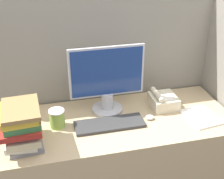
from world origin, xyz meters
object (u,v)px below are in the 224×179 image
at_px(keyboard, 110,124).
at_px(coffee_cup, 57,118).
at_px(book_stack, 22,126).
at_px(desk_telephone, 163,101).
at_px(mouse, 150,117).
at_px(monitor, 107,82).

distance_m(keyboard, coffee_cup, 0.34).
bearing_deg(coffee_cup, book_stack, -144.21).
height_order(keyboard, book_stack, book_stack).
xyz_separation_m(keyboard, coffee_cup, (-0.33, 0.07, 0.05)).
xyz_separation_m(coffee_cup, desk_telephone, (0.75, 0.07, -0.01)).
height_order(mouse, coffee_cup, coffee_cup).
xyz_separation_m(monitor, book_stack, (-0.56, -0.27, -0.08)).
relative_size(monitor, mouse, 8.81).
height_order(monitor, mouse, monitor).
bearing_deg(mouse, desk_telephone, 42.62).
bearing_deg(coffee_cup, mouse, -5.72).
xyz_separation_m(monitor, keyboard, (-0.03, -0.19, -0.21)).
bearing_deg(book_stack, monitor, 25.55).
relative_size(keyboard, book_stack, 1.52).
bearing_deg(monitor, keyboard, -98.52).
height_order(keyboard, mouse, mouse).
bearing_deg(desk_telephone, coffee_cup, -174.59).
relative_size(keyboard, mouse, 7.84).
bearing_deg(coffee_cup, keyboard, -12.02).
bearing_deg(mouse, book_stack, -173.79).
distance_m(monitor, coffee_cup, 0.41).
distance_m(book_stack, desk_telephone, 0.98).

